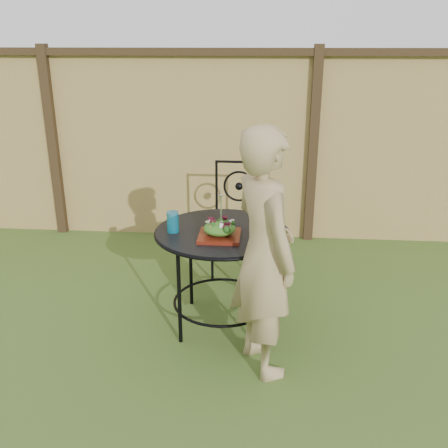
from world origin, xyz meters
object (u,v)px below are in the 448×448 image
at_px(patio_chair, 238,215).
at_px(salad_plate, 220,236).
at_px(patio_table, 222,249).
at_px(diner, 264,254).

distance_m(patio_chair, salad_plate, 1.10).
height_order(patio_table, salad_plate, salad_plate).
height_order(patio_chair, salad_plate, patio_chair).
xyz_separation_m(patio_table, patio_chair, (0.06, 0.94, -0.08)).
bearing_deg(patio_chair, patio_table, -93.51).
distance_m(patio_chair, diner, 1.44).
bearing_deg(diner, patio_chair, -18.32).
distance_m(patio_table, salad_plate, 0.20).
bearing_deg(salad_plate, diner, -47.92).
height_order(patio_table, patio_chair, patio_chair).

